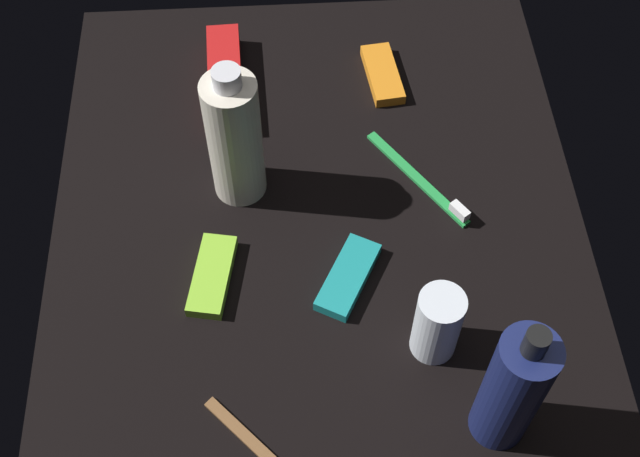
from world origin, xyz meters
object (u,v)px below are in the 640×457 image
(lotion_bottle, at_px, (513,389))
(bodywash_bottle, at_px, (235,138))
(toothbrush_green, at_px, (423,182))
(toothpaste_box_red, at_px, (225,79))
(snack_bar_orange, at_px, (382,74))
(deodorant_stick, at_px, (437,324))
(snack_bar_teal, at_px, (348,277))
(snack_bar_lime, at_px, (212,276))

(lotion_bottle, distance_m, bodywash_bottle, 0.42)
(toothbrush_green, distance_m, toothpaste_box_red, 0.30)
(bodywash_bottle, height_order, snack_bar_orange, bodywash_bottle)
(deodorant_stick, xyz_separation_m, toothbrush_green, (-0.22, 0.02, -0.04))
(lotion_bottle, distance_m, snack_bar_orange, 0.51)
(toothpaste_box_red, xyz_separation_m, snack_bar_teal, (0.31, 0.14, -0.01))
(lotion_bottle, relative_size, toothbrush_green, 1.31)
(bodywash_bottle, distance_m, snack_bar_orange, 0.27)
(snack_bar_teal, bearing_deg, snack_bar_lime, -65.78)
(lotion_bottle, bearing_deg, deodorant_stick, -150.02)
(bodywash_bottle, height_order, snack_bar_teal, bodywash_bottle)
(snack_bar_orange, bearing_deg, snack_bar_lime, -43.50)
(toothpaste_box_red, distance_m, snack_bar_teal, 0.34)
(toothpaste_box_red, relative_size, snack_bar_lime, 1.69)
(snack_bar_lime, relative_size, snack_bar_teal, 1.00)
(toothpaste_box_red, bearing_deg, bodywash_bottle, 4.35)
(bodywash_bottle, bearing_deg, snack_bar_lime, -14.02)
(snack_bar_teal, bearing_deg, bodywash_bottle, -111.28)
(lotion_bottle, xyz_separation_m, toothpaste_box_red, (-0.49, -0.28, -0.07))
(snack_bar_teal, xyz_separation_m, snack_bar_orange, (-0.32, 0.07, 0.00))
(toothbrush_green, xyz_separation_m, snack_bar_teal, (0.13, -0.10, 0.00))
(bodywash_bottle, relative_size, snack_bar_orange, 1.92)
(deodorant_stick, relative_size, toothpaste_box_red, 0.56)
(lotion_bottle, bearing_deg, toothpaste_box_red, -150.31)
(lotion_bottle, distance_m, deodorant_stick, 0.12)
(bodywash_bottle, bearing_deg, lotion_bottle, 38.99)
(snack_bar_orange, bearing_deg, deodorant_stick, -4.86)
(toothpaste_box_red, bearing_deg, snack_bar_teal, 22.30)
(toothpaste_box_red, relative_size, snack_bar_orange, 1.69)
(toothbrush_green, bearing_deg, toothpaste_box_red, -126.40)
(bodywash_bottle, xyz_separation_m, snack_bar_teal, (0.14, 0.12, -0.08))
(toothbrush_green, height_order, snack_bar_orange, toothbrush_green)
(lotion_bottle, relative_size, bodywash_bottle, 1.02)
(bodywash_bottle, bearing_deg, deodorant_stick, 42.12)
(bodywash_bottle, bearing_deg, snack_bar_orange, 131.66)
(bodywash_bottle, relative_size, snack_bar_lime, 1.92)
(deodorant_stick, relative_size, snack_bar_teal, 0.94)
(toothpaste_box_red, height_order, snack_bar_teal, toothpaste_box_red)
(snack_bar_lime, height_order, snack_bar_orange, same)
(snack_bar_teal, bearing_deg, toothbrush_green, 169.91)
(deodorant_stick, relative_size, snack_bar_orange, 0.94)
(toothbrush_green, bearing_deg, snack_bar_teal, -38.32)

